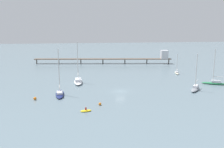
# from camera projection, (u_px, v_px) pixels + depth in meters

# --- Properties ---
(ground_plane) EXTENTS (400.00, 400.00, 0.00)m
(ground_plane) POSITION_uv_depth(u_px,v_px,m) (120.00, 91.00, 71.29)
(ground_plane) COLOR slate
(pier) EXTENTS (69.66, 11.73, 6.78)m
(pier) POSITION_uv_depth(u_px,v_px,m) (130.00, 57.00, 122.44)
(pier) COLOR brown
(pier) RESTS_ON ground_plane
(sailboat_white) EXTENTS (2.81, 9.69, 13.97)m
(sailboat_white) POSITION_uv_depth(u_px,v_px,m) (78.00, 81.00, 81.39)
(sailboat_white) COLOR white
(sailboat_white) RESTS_ON ground_plane
(sailboat_navy) EXTENTS (2.78, 9.12, 13.06)m
(sailboat_navy) POSITION_uv_depth(u_px,v_px,m) (60.00, 93.00, 67.19)
(sailboat_navy) COLOR navy
(sailboat_navy) RESTS_ON ground_plane
(sailboat_cream) EXTENTS (3.01, 6.33, 8.07)m
(sailboat_cream) POSITION_uv_depth(u_px,v_px,m) (177.00, 72.00, 97.50)
(sailboat_cream) COLOR beige
(sailboat_cream) RESTS_ON ground_plane
(sailboat_green) EXTENTS (7.69, 5.04, 11.72)m
(sailboat_green) POSITION_uv_depth(u_px,v_px,m) (214.00, 82.00, 79.45)
(sailboat_green) COLOR #287F4C
(sailboat_green) RESTS_ON ground_plane
(sailboat_gray) EXTENTS (5.93, 6.78, 11.20)m
(sailboat_gray) POSITION_uv_depth(u_px,v_px,m) (195.00, 88.00, 72.19)
(sailboat_gray) COLOR gray
(sailboat_gray) RESTS_ON ground_plane
(dinghy_yellow) EXTENTS (2.68, 1.51, 1.14)m
(dinghy_yellow) POSITION_uv_depth(u_px,v_px,m) (86.00, 111.00, 54.55)
(dinghy_yellow) COLOR yellow
(dinghy_yellow) RESTS_ON ground_plane
(mooring_buoy_outer) EXTENTS (0.71, 0.71, 0.71)m
(mooring_buoy_outer) POSITION_uv_depth(u_px,v_px,m) (100.00, 104.00, 58.72)
(mooring_buoy_outer) COLOR orange
(mooring_buoy_outer) RESTS_ON ground_plane
(mooring_buoy_inner) EXTENTS (0.82, 0.82, 0.82)m
(mooring_buoy_inner) POSITION_uv_depth(u_px,v_px,m) (35.00, 98.00, 62.94)
(mooring_buoy_inner) COLOR orange
(mooring_buoy_inner) RESTS_ON ground_plane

